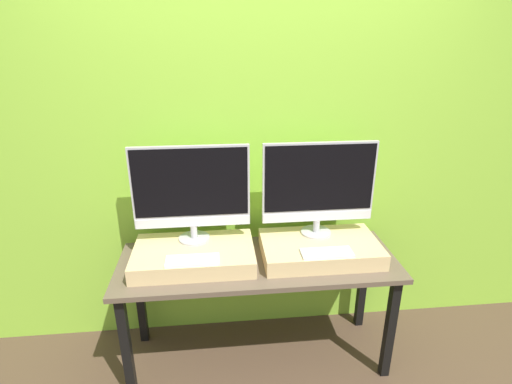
{
  "coord_description": "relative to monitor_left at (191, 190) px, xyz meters",
  "views": [
    {
      "loc": [
        -0.22,
        -1.71,
        1.94
      ],
      "look_at": [
        0.0,
        0.41,
        1.09
      ],
      "focal_mm": 28.0,
      "sensor_mm": 36.0,
      "label": 1
    }
  ],
  "objects": [
    {
      "name": "wooden_riser_left",
      "position": [
        0.0,
        -0.11,
        -0.36
      ],
      "size": [
        0.68,
        0.42,
        0.1
      ],
      "color": "#D6B77F",
      "rests_on": "workbench"
    },
    {
      "name": "monitor_left",
      "position": [
        0.0,
        0.0,
        0.0
      ],
      "size": [
        0.66,
        0.18,
        0.57
      ],
      "color": "#B2B2B7",
      "rests_on": "wooden_riser_left"
    },
    {
      "name": "wooden_riser_right",
      "position": [
        0.74,
        -0.11,
        -0.36
      ],
      "size": [
        0.68,
        0.42,
        0.1
      ],
      "color": "#D6B77F",
      "rests_on": "workbench"
    },
    {
      "name": "monitor_right",
      "position": [
        0.74,
        0.0,
        0.0
      ],
      "size": [
        0.66,
        0.18,
        0.57
      ],
      "color": "#B2B2B7",
      "rests_on": "wooden_riser_right"
    },
    {
      "name": "keyboard_right",
      "position": [
        0.74,
        -0.25,
        -0.3
      ],
      "size": [
        0.29,
        0.11,
        0.01
      ],
      "color": "silver",
      "rests_on": "wooden_riser_right"
    },
    {
      "name": "keyboard_left",
      "position": [
        0.0,
        -0.25,
        -0.3
      ],
      "size": [
        0.29,
        0.11,
        0.01
      ],
      "color": "silver",
      "rests_on": "wooden_riser_left"
    },
    {
      "name": "wall_back",
      "position": [
        0.37,
        0.24,
        0.18
      ],
      "size": [
        8.0,
        0.04,
        2.6
      ],
      "color": "#8CC638",
      "rests_on": "ground_plane"
    },
    {
      "name": "workbench",
      "position": [
        0.37,
        -0.12,
        -0.49
      ],
      "size": [
        1.62,
        0.58,
        0.71
      ],
      "color": "brown",
      "rests_on": "ground_plane"
    }
  ]
}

